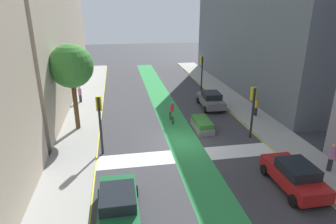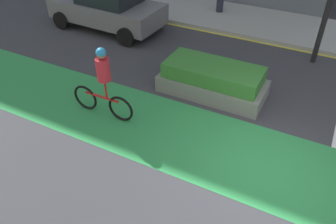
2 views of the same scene
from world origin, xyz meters
The scene contains 7 objects.
ground_plane centered at (0.00, 0.00, 0.00)m, with size 120.00×120.00×0.00m, color #38383D.
bike_lane_paint centered at (0.23, 0.00, 0.00)m, with size 2.40×60.00×0.01m, color #2D8C47.
sidewalk_right centered at (7.50, 0.00, 0.07)m, with size 3.00×60.00×0.15m, color #9E9E99.
curb_stripe_right centered at (6.00, 0.00, 0.01)m, with size 0.16×60.00×0.01m, color yellow.
car_grey_right_far centered at (4.58, 7.13, 0.80)m, with size 2.16×4.27×1.57m.
cyclist_in_lane centered at (0.08, 4.02, 0.97)m, with size 0.32×1.73×1.86m.
median_planter centered at (2.23, 2.07, 0.40)m, with size 1.27×2.82×0.85m.
Camera 2 is at (-5.20, -0.46, 5.15)m, focal length 36.33 mm.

